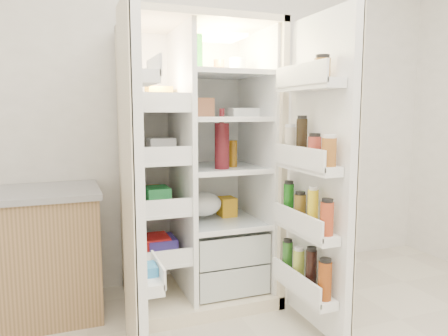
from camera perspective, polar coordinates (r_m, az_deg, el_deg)
name	(u,v)px	position (r m, az deg, el deg)	size (l,w,h in m)	color
wall_back	(202,97)	(3.15, -2.94, 9.48)	(4.00, 0.02, 2.70)	white
refrigerator	(198,187)	(2.82, -3.50, -2.63)	(0.92, 0.70, 1.80)	beige
freezer_door	(133,185)	(2.10, -12.11, -2.22)	(0.15, 0.40, 1.72)	white
fridge_door	(317,181)	(2.37, 12.44, -1.67)	(0.17, 0.58, 1.72)	white
kitchen_counter	(6,257)	(2.86, -27.22, -10.59)	(1.08, 0.57, 0.78)	#99734C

